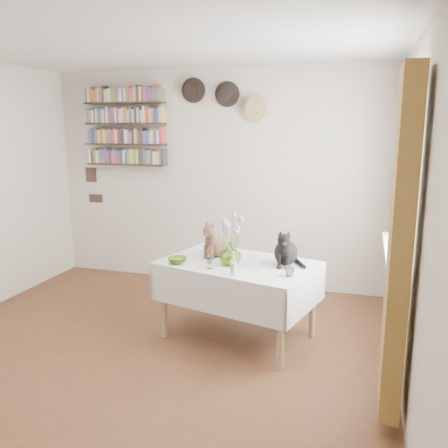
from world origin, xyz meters
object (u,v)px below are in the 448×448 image
(dining_table, at_px, (238,281))
(bookshelf_unit, at_px, (125,127))
(tabby_cat, at_px, (218,237))
(flower_vase, at_px, (230,254))
(black_cat, at_px, (286,246))

(dining_table, height_order, bookshelf_unit, bookshelf_unit)
(bookshelf_unit, bearing_deg, dining_table, -37.24)
(dining_table, distance_m, tabby_cat, 0.44)
(tabby_cat, xyz_separation_m, flower_vase, (0.18, -0.25, -0.07))
(dining_table, height_order, tabby_cat, tabby_cat)
(dining_table, height_order, black_cat, black_cat)
(dining_table, bearing_deg, black_cat, 8.21)
(flower_vase, bearing_deg, bookshelf_unit, 140.10)
(flower_vase, relative_size, bookshelf_unit, 0.20)
(black_cat, bearing_deg, dining_table, -172.67)
(dining_table, relative_size, tabby_cat, 4.26)
(tabby_cat, height_order, flower_vase, tabby_cat)
(flower_vase, distance_m, bookshelf_unit, 2.47)
(tabby_cat, xyz_separation_m, black_cat, (0.63, -0.10, -0.01))
(tabby_cat, height_order, black_cat, tabby_cat)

